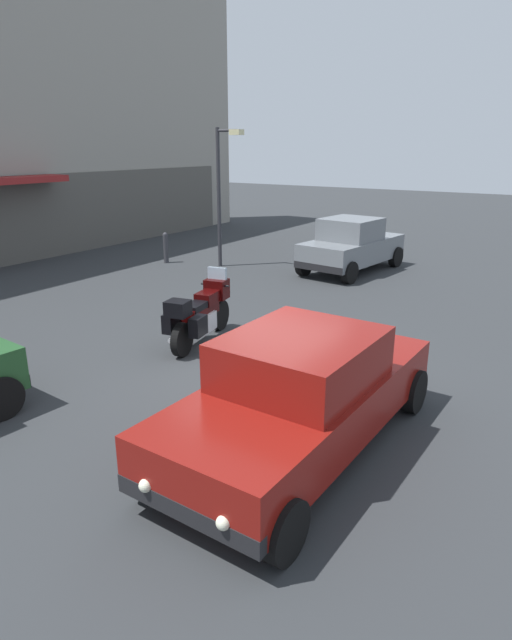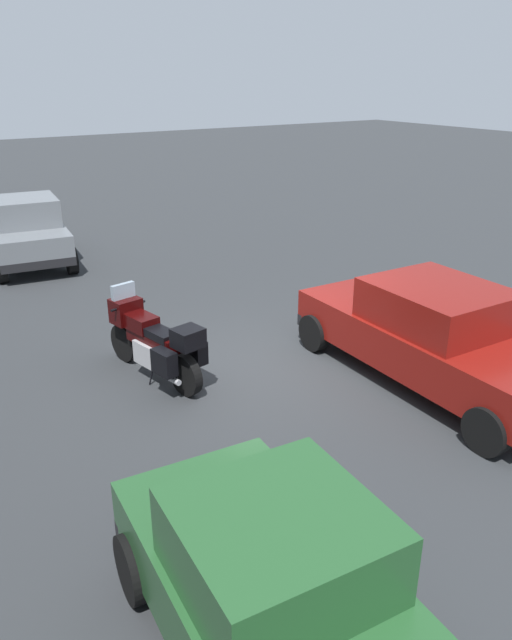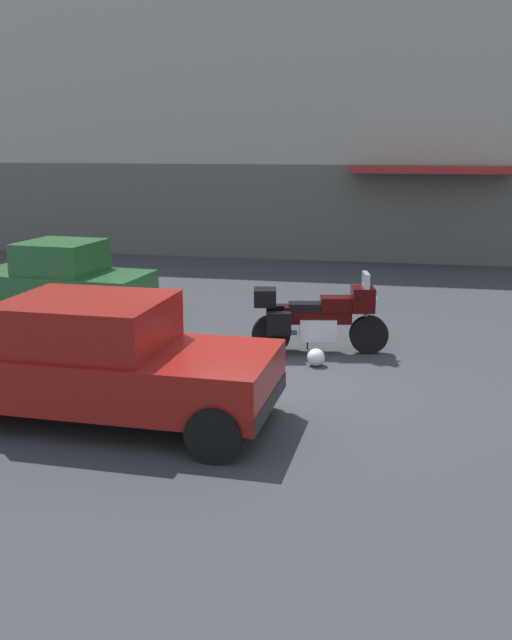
{
  "view_description": "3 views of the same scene",
  "coord_description": "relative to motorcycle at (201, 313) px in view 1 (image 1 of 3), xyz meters",
  "views": [
    {
      "loc": [
        -7.18,
        -4.6,
        3.73
      ],
      "look_at": [
        0.22,
        0.19,
        0.85
      ],
      "focal_mm": 30.07,
      "sensor_mm": 36.0,
      "label": 1
    },
    {
      "loc": [
        -7.42,
        5.03,
        4.45
      ],
      "look_at": [
        -0.03,
        0.27,
        0.87
      ],
      "focal_mm": 34.19,
      "sensor_mm": 36.0,
      "label": 2
    },
    {
      "loc": [
        1.95,
        -9.69,
        3.39
      ],
      "look_at": [
        -0.11,
        0.19,
        0.9
      ],
      "focal_mm": 40.19,
      "sensor_mm": 36.0,
      "label": 3
    }
  ],
  "objects": [
    {
      "name": "motorcycle",
      "position": [
        0.0,
        0.0,
        0.0
      ],
      "size": [
        2.24,
        0.97,
        1.36
      ],
      "rotation": [
        0.0,
        0.0,
        0.2
      ],
      "color": "black",
      "rests_on": "ground"
    },
    {
      "name": "helmet",
      "position": [
        0.07,
        -0.71,
        -0.48
      ],
      "size": [
        0.28,
        0.28,
        0.28
      ],
      "primitive_type": "sphere",
      "color": "silver",
      "rests_on": "ground"
    },
    {
      "name": "car_hatchback_near",
      "position": [
        7.5,
        0.07,
        0.19
      ],
      "size": [
        4.0,
        2.19,
        1.64
      ],
      "rotation": [
        0.0,
        0.0,
        -0.12
      ],
      "color": "slate",
      "rests_on": "ground"
    },
    {
      "name": "streetlamp_curbside",
      "position": [
        5.9,
        3.76,
        2.0
      ],
      "size": [
        0.28,
        0.94,
        4.24
      ],
      "color": "#2D2D33",
      "rests_on": "ground"
    },
    {
      "name": "ground_plane",
      "position": [
        -0.6,
        -1.72,
        -0.62
      ],
      "size": [
        80.0,
        80.0,
        0.0
      ],
      "primitive_type": "plane",
      "color": "#2D3033"
    },
    {
      "name": "bollard_curbside",
      "position": [
        5.33,
        5.72,
        -0.09
      ],
      "size": [
        0.16,
        0.16,
        1.01
      ],
      "color": "#333338",
      "rests_on": "ground"
    },
    {
      "name": "car_sedan_far",
      "position": [
        -2.37,
        -3.51,
        0.16
      ],
      "size": [
        4.61,
        2.01,
        1.56
      ],
      "rotation": [
        0.0,
        0.0,
        3.12
      ],
      "color": "maroon",
      "rests_on": "ground"
    }
  ]
}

